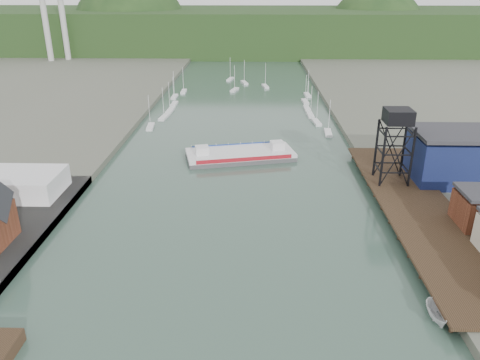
{
  "coord_description": "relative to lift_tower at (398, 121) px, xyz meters",
  "views": [
    {
      "loc": [
        4.72,
        -37.51,
        42.12
      ],
      "look_at": [
        2.17,
        52.9,
        4.0
      ],
      "focal_mm": 35.0,
      "sensor_mm": 36.0,
      "label": 1
    }
  ],
  "objects": [
    {
      "name": "east_pier",
      "position": [
        2.0,
        -13.0,
        -13.75
      ],
      "size": [
        14.0,
        70.0,
        2.45
      ],
      "color": "black",
      "rests_on": "ground"
    },
    {
      "name": "smokestacks",
      "position": [
        -141.0,
        174.5,
        14.35
      ],
      "size": [
        11.2,
        8.2,
        60.0
      ],
      "color": "#ADAEA8",
      "rests_on": "ground"
    },
    {
      "name": "lift_tower",
      "position": [
        0.0,
        0.0,
        0.0
      ],
      "size": [
        6.5,
        6.5,
        16.0
      ],
      "color": "black",
      "rests_on": "east_pier"
    },
    {
      "name": "distant_hills",
      "position": [
        -38.98,
        243.35,
        -5.27
      ],
      "size": [
        500.0,
        120.0,
        80.0
      ],
      "color": "#193216",
      "rests_on": "ground"
    },
    {
      "name": "chain_ferry",
      "position": [
        -33.44,
        18.84,
        -14.51
      ],
      "size": [
        29.29,
        16.92,
        3.96
      ],
      "rotation": [
        0.0,
        0.0,
        0.23
      ],
      "color": "#474749",
      "rests_on": "ground"
    },
    {
      "name": "motorboat",
      "position": [
        -5.2,
        -43.91,
        -14.57
      ],
      "size": [
        2.11,
        5.59,
        2.16
      ],
      "primitive_type": "imported",
      "rotation": [
        0.0,
        0.0,
        -0.0
      ],
      "color": "silver",
      "rests_on": "ground"
    },
    {
      "name": "marina_sailboats",
      "position": [
        -34.92,
        80.46,
        -15.3
      ],
      "size": [
        57.71,
        92.65,
        0.9
      ],
      "color": "silver",
      "rests_on": "ground"
    },
    {
      "name": "white_shed",
      "position": [
        -79.0,
        -8.0,
        -11.8
      ],
      "size": [
        18.0,
        12.0,
        4.5
      ],
      "primitive_type": "cube",
      "color": "silver",
      "rests_on": "west_quay"
    },
    {
      "name": "blue_shed",
      "position": [
        15.0,
        2.0,
        -8.59
      ],
      "size": [
        20.5,
        14.5,
        11.3
      ],
      "color": "#0C0F39",
      "rests_on": "east_land"
    }
  ]
}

